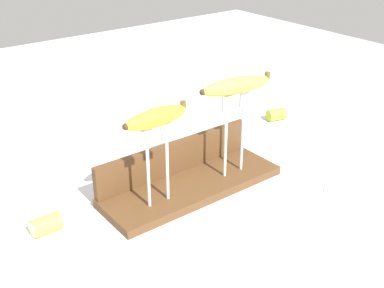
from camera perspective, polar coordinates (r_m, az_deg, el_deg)
ground_plane at (r=1.17m, az=0.00°, el=-5.28°), size 3.00×3.00×0.00m
wooden_board at (r=1.16m, az=0.00°, el=-4.86°), size 0.44×0.15×0.02m
board_backstop at (r=1.18m, az=-1.93°, el=-1.50°), size 0.43×0.02×0.08m
fork_stand_left at (r=1.04m, az=-3.99°, el=-1.62°), size 0.07×0.01×0.18m
fork_stand_right at (r=1.15m, az=4.92°, el=1.96°), size 0.08×0.01×0.20m
banana_raised_left at (r=1.00m, az=-4.16°, el=3.06°), size 0.15×0.04×0.04m
banana_raised_right at (r=1.11m, az=5.11°, el=6.70°), size 0.19×0.07×0.04m
fork_fallen_near at (r=1.20m, az=17.59°, el=-5.43°), size 0.10×0.14×0.01m
banana_chunk_near at (r=1.55m, az=9.69°, el=3.36°), size 0.06×0.05×0.04m
banana_chunk_far at (r=1.06m, az=-16.48°, el=-8.90°), size 0.06×0.04×0.04m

